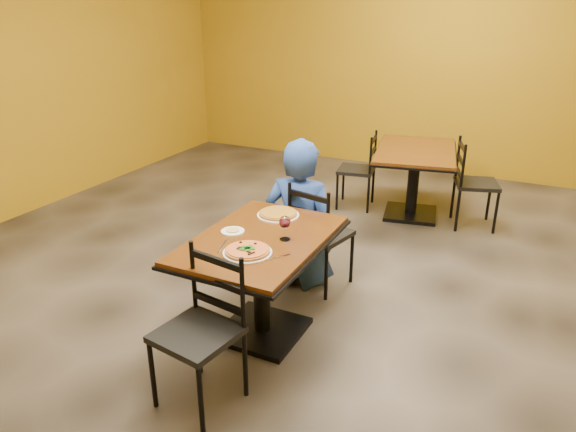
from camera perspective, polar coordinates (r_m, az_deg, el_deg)
The scene contains 18 objects.
floor at distance 4.30m, azimuth 0.49°, elevation -8.94°, with size 7.00×8.00×0.01m, color black.
wall_back at distance 7.53m, azimuth 14.33°, elevation 15.96°, with size 7.00×0.01×3.00m, color #A57912.
table_main at distance 3.64m, azimuth -2.89°, elevation -5.07°, with size 0.83×1.23×0.75m.
table_second at distance 5.90m, azimuth 13.37°, elevation 5.13°, with size 1.05×1.37×0.75m.
chair_main_near at distance 3.13m, azimuth -9.71°, elevation -12.43°, with size 0.42×0.42×0.92m, color black, non-canonical shape.
chair_main_far at distance 4.34m, azimuth 3.59°, elevation -1.99°, with size 0.41×0.41×0.90m, color black, non-canonical shape.
chair_second_left at distance 6.10m, azimuth 7.30°, elevation 4.88°, with size 0.39×0.39×0.86m, color black, non-canonical shape.
chair_second_right at distance 5.83m, azimuth 19.50°, elevation 3.22°, with size 0.41×0.41×0.92m, color black, non-canonical shape.
diner at distance 4.35m, azimuth 1.29°, elevation 0.44°, with size 0.61×0.40×1.23m, color navy.
plate_main at distance 3.34m, azimuth -4.35°, elevation -3.92°, with size 0.31×0.31×0.01m, color white.
pizza_main at distance 3.34m, azimuth -4.36°, elevation -3.68°, with size 0.28×0.28×0.02m, color maroon.
plate_far at distance 3.91m, azimuth -1.07°, elevation 0.10°, with size 0.31×0.31×0.01m, color white.
pizza_far at distance 3.90m, azimuth -1.07°, elevation 0.32°, with size 0.28×0.28×0.02m, color #B49022.
side_plate at distance 3.65m, azimuth -5.93°, elevation -1.64°, with size 0.16×0.16×0.01m, color white.
dip at distance 3.65m, azimuth -5.93°, elevation -1.51°, with size 0.09×0.09×0.01m, color tan.
wine_glass at distance 3.49m, azimuth -0.34°, elevation -1.17°, with size 0.08×0.08×0.18m, color white, non-canonical shape.
fork at distance 3.46m, azimuth -7.02°, elevation -3.19°, with size 0.01×0.19×0.00m, color silver.
knife at distance 3.28m, azimuth -1.21°, elevation -4.44°, with size 0.01×0.21×0.00m, color silver.
Camera 1 is at (1.59, -3.33, 2.22)m, focal length 33.27 mm.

